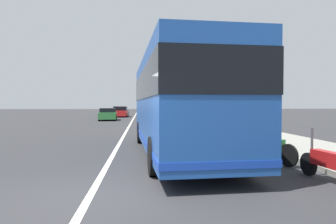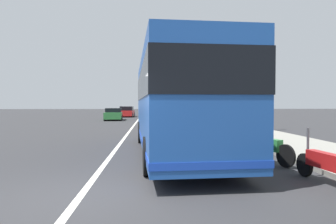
{
  "view_description": "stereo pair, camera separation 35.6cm",
  "coord_description": "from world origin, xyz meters",
  "px_view_note": "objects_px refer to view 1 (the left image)",
  "views": [
    {
      "loc": [
        -5.98,
        -1.03,
        1.83
      ],
      "look_at": [
        6.77,
        -2.15,
        1.49
      ],
      "focal_mm": 32.28,
      "sensor_mm": 36.0,
      "label": 1
    },
    {
      "loc": [
        -6.0,
        -1.38,
        1.83
      ],
      "look_at": [
        6.77,
        -2.15,
        1.49
      ],
      "focal_mm": 32.28,
      "sensor_mm": 36.0,
      "label": 2
    }
  ],
  "objects_px": {
    "car_ahead_same_lane": "(121,112)",
    "car_side_street": "(120,111)",
    "utility_pole": "(248,84)",
    "motorcycle_far_end": "(332,164)",
    "car_far_distant": "(150,113)",
    "motorcycle_nearest_curb": "(267,146)",
    "coach_bus": "(177,100)",
    "car_behind_bus": "(108,114)"
  },
  "relations": [
    {
      "from": "car_side_street",
      "to": "utility_pole",
      "type": "bearing_deg",
      "value": 23.94
    },
    {
      "from": "motorcycle_nearest_curb",
      "to": "car_behind_bus",
      "type": "height_order",
      "value": "car_behind_bus"
    },
    {
      "from": "car_side_street",
      "to": "car_far_distant",
      "type": "relative_size",
      "value": 0.94
    },
    {
      "from": "coach_bus",
      "to": "utility_pole",
      "type": "height_order",
      "value": "utility_pole"
    },
    {
      "from": "car_far_distant",
      "to": "utility_pole",
      "type": "height_order",
      "value": "utility_pole"
    },
    {
      "from": "coach_bus",
      "to": "car_side_street",
      "type": "bearing_deg",
      "value": 3.88
    },
    {
      "from": "car_ahead_same_lane",
      "to": "car_behind_bus",
      "type": "height_order",
      "value": "car_ahead_same_lane"
    },
    {
      "from": "motorcycle_far_end",
      "to": "car_side_street",
      "type": "relative_size",
      "value": 0.51
    },
    {
      "from": "car_far_distant",
      "to": "motorcycle_nearest_curb",
      "type": "bearing_deg",
      "value": -169.93
    },
    {
      "from": "coach_bus",
      "to": "car_far_distant",
      "type": "relative_size",
      "value": 2.22
    },
    {
      "from": "motorcycle_far_end",
      "to": "utility_pole",
      "type": "height_order",
      "value": "utility_pole"
    },
    {
      "from": "car_far_distant",
      "to": "motorcycle_far_end",
      "type": "bearing_deg",
      "value": -169.71
    },
    {
      "from": "car_side_street",
      "to": "car_far_distant",
      "type": "xyz_separation_m",
      "value": [
        -12.84,
        -4.6,
        -0.01
      ]
    },
    {
      "from": "coach_bus",
      "to": "car_ahead_same_lane",
      "type": "distance_m",
      "value": 32.84
    },
    {
      "from": "car_side_street",
      "to": "coach_bus",
      "type": "bearing_deg",
      "value": 11.39
    },
    {
      "from": "car_ahead_same_lane",
      "to": "car_far_distant",
      "type": "xyz_separation_m",
      "value": [
        -6.93,
        -3.95,
        -0.0
      ]
    },
    {
      "from": "coach_bus",
      "to": "motorcycle_nearest_curb",
      "type": "xyz_separation_m",
      "value": [
        -1.82,
        -2.64,
        -1.49
      ]
    },
    {
      "from": "coach_bus",
      "to": "car_side_street",
      "type": "distance_m",
      "value": 38.78
    },
    {
      "from": "car_ahead_same_lane",
      "to": "utility_pole",
      "type": "bearing_deg",
      "value": 24.95
    },
    {
      "from": "motorcycle_nearest_curb",
      "to": "utility_pole",
      "type": "xyz_separation_m",
      "value": [
        10.49,
        -3.19,
        2.68
      ]
    },
    {
      "from": "car_ahead_same_lane",
      "to": "car_far_distant",
      "type": "distance_m",
      "value": 7.98
    },
    {
      "from": "coach_bus",
      "to": "car_ahead_same_lane",
      "type": "bearing_deg",
      "value": 4.05
    },
    {
      "from": "coach_bus",
      "to": "car_side_street",
      "type": "relative_size",
      "value": 2.37
    },
    {
      "from": "motorcycle_nearest_curb",
      "to": "car_side_street",
      "type": "bearing_deg",
      "value": -10.86
    },
    {
      "from": "car_ahead_same_lane",
      "to": "motorcycle_nearest_curb",
      "type": "bearing_deg",
      "value": 13.4
    },
    {
      "from": "motorcycle_nearest_curb",
      "to": "coach_bus",
      "type": "bearing_deg",
      "value": 34.06
    },
    {
      "from": "coach_bus",
      "to": "car_far_distant",
      "type": "height_order",
      "value": "coach_bus"
    },
    {
      "from": "car_far_distant",
      "to": "utility_pole",
      "type": "distance_m",
      "value": 18.17
    },
    {
      "from": "car_behind_bus",
      "to": "car_ahead_same_lane",
      "type": "bearing_deg",
      "value": 170.75
    },
    {
      "from": "car_ahead_same_lane",
      "to": "car_far_distant",
      "type": "bearing_deg",
      "value": 31.8
    },
    {
      "from": "coach_bus",
      "to": "car_ahead_same_lane",
      "type": "relative_size",
      "value": 2.29
    },
    {
      "from": "coach_bus",
      "to": "car_behind_bus",
      "type": "distance_m",
      "value": 24.31
    },
    {
      "from": "coach_bus",
      "to": "car_far_distant",
      "type": "distance_m",
      "value": 25.64
    },
    {
      "from": "car_behind_bus",
      "to": "coach_bus",
      "type": "bearing_deg",
      "value": 8.73
    },
    {
      "from": "motorcycle_nearest_curb",
      "to": "car_far_distant",
      "type": "bearing_deg",
      "value": -15.37
    },
    {
      "from": "motorcycle_nearest_curb",
      "to": "car_side_street",
      "type": "height_order",
      "value": "car_side_street"
    },
    {
      "from": "car_behind_bus",
      "to": "motorcycle_nearest_curb",
      "type": "bearing_deg",
      "value": 13.45
    },
    {
      "from": "motorcycle_nearest_curb",
      "to": "car_far_distant",
      "type": "relative_size",
      "value": 0.48
    },
    {
      "from": "coach_bus",
      "to": "motorcycle_far_end",
      "type": "xyz_separation_m",
      "value": [
        -4.51,
        -3.04,
        -1.52
      ]
    },
    {
      "from": "car_side_street",
      "to": "car_far_distant",
      "type": "bearing_deg",
      "value": 23.89
    },
    {
      "from": "car_ahead_same_lane",
      "to": "car_side_street",
      "type": "distance_m",
      "value": 5.95
    },
    {
      "from": "motorcycle_nearest_curb",
      "to": "car_far_distant",
      "type": "xyz_separation_m",
      "value": [
        27.43,
        2.9,
        0.21
      ]
    }
  ]
}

